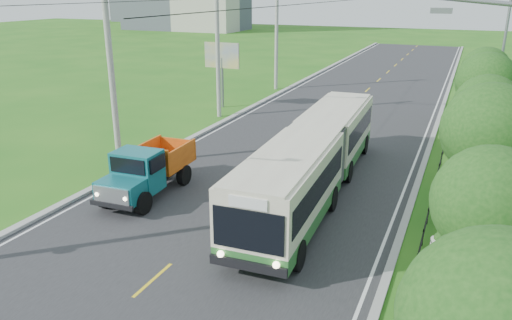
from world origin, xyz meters
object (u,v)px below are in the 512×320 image
Objects in this scene: pole_far at (277,35)px; billboard_left at (222,60)px; tree_fifth at (487,85)px; streetlight_mid at (510,86)px; pole_mid at (218,48)px; tree_third at (491,135)px; bus at (315,155)px; tree_second at (491,207)px; tree_fourth at (487,112)px; planter_mid at (451,173)px; planter_near at (439,242)px; streetlight_far at (500,53)px; pole_near at (112,72)px; tree_back at (486,74)px; planter_far at (457,134)px; dump_truck at (147,167)px.

pole_far is 1.92× the size of billboard_left.
streetlight_mid is (0.79, -6.14, 1.05)m from tree_fifth.
billboard_left is at bearing 112.42° from pole_mid.
tree_third reaches higher than bus.
tree_fifth reaches higher than tree_second.
pole_mid is at bearing 177.29° from tree_fifth.
tree_fourth is 3.53m from planter_mid.
planter_near is 25.78m from billboard_left.
tree_fourth is at bearing 90.00° from tree_third.
tree_second is 0.58× the size of streetlight_far.
billboard_left is 0.31× the size of bus.
pole_near is 17.79m from planter_near.
streetlight_far is 13.54× the size of planter_near.
pole_near is 11.44m from bus.
tree_third is at bearing -90.00° from tree_back.
streetlight_mid reaches higher than planter_near.
pole_near is 1.82× the size of tree_back.
billboard_left is (-19.36, 9.86, 0.28)m from tree_fourth.
planter_near and planter_mid have the same top height.
tree_back is (-0.00, 6.00, -0.20)m from tree_fifth.
planter_near is at bearing -44.84° from billboard_left.
tree_back is at bearing 43.41° from pole_near.
planter_far is 20.53m from dump_truck.
tree_back is 0.61× the size of streetlight_mid.
tree_third is at bearing 5.50° from dump_truck.
tree_second is 0.98× the size of tree_fourth.
tree_fourth reaches higher than tree_second.
pole_near is at bearing -85.28° from billboard_left.
tree_back is at bearing 93.70° from streetlight_mid.
tree_second is at bearing -93.79° from streetlight_mid.
streetlight_mid is 13.54× the size of planter_far.
pole_near is 14.93× the size of planter_far.
bus is at bearing -50.33° from billboard_left.
streetlight_far is at bearing 87.73° from tree_third.
pole_far is 19.56m from streetlight_far.
streetlight_far reaches higher than billboard_left.
pole_mid is at bearing 159.26° from tree_fourth.
pole_near is 1.67× the size of tree_third.
pole_far is at bearing 146.88° from planter_far.
tree_back is 12.23m from streetlight_mid.
dump_truck is at bearing -150.68° from tree_fourth.
bus is (-5.87, 3.26, 1.64)m from planter_near.
pole_far is at bearing 144.64° from tree_fifth.
bus is at bearing -141.11° from planter_mid.
tree_second is 29.20m from billboard_left.
pole_near reaches higher than streetlight_mid.
planter_mid is at bearing 36.66° from bus.
pole_near is 1.72× the size of tree_fifth.
pole_mid is 1.67× the size of tree_third.
pole_far is 1.85× the size of tree_fourth.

